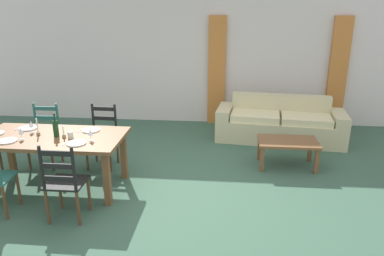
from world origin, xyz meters
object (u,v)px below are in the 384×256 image
Objects in this scene: dining_chair_far_left at (45,136)px; wine_bottle at (56,128)px; couch at (280,124)px; dining_table at (52,142)px; wine_glass_near_right at (90,132)px; dining_chair_far_right at (103,136)px; dining_chair_near_right at (64,182)px; wine_glass_far_left at (31,124)px; coffee_table at (288,144)px; coffee_cup_primary at (70,135)px; wine_glass_near_left at (21,131)px.

wine_bottle reaches higher than dining_chair_far_left.
wine_bottle is (0.56, -0.74, 0.39)m from dining_chair_far_left.
dining_table is at bearing -145.78° from couch.
wine_glass_near_right is at bearing -11.69° from wine_bottle.
dining_chair_far_left and dining_chair_far_right have the same top height.
dining_chair_far_right is 3.04× the size of wine_bottle.
dining_chair_near_right is 1.00× the size of dining_chair_far_right.
wine_glass_far_left is at bearing -149.59° from couch.
wine_glass_far_left is at bearing -165.82° from coffee_table.
coffee_cup_primary is (0.61, -0.17, -0.07)m from wine_glass_far_left.
wine_glass_near_left is 1.00× the size of wine_glass_far_left.
dining_chair_far_left is at bearing 123.09° from dining_chair_near_right.
wine_bottle is 3.36m from coffee_table.
couch is at bearing 46.79° from dining_chair_near_right.
wine_bottle reaches higher than wine_glass_far_left.
dining_chair_near_right is (0.48, -0.75, -0.19)m from dining_table.
coffee_table is at bearing 19.97° from coffee_cup_primary.
wine_glass_near_right is at bearing -79.02° from dining_chair_far_right.
coffee_table is at bearing 18.29° from wine_glass_near_left.
wine_glass_far_left is 1.79× the size of coffee_cup_primary.
wine_glass_near_left is at bearing -160.37° from wine_bottle.
dining_chair_far_left is 1.00× the size of dining_chair_far_right.
wine_glass_near_right is 0.18× the size of coffee_table.
dining_chair_far_left is at bearing 141.68° from wine_glass_near_right.
wine_glass_near_left is at bearing -87.76° from wine_glass_far_left.
couch is (3.59, 2.39, -0.57)m from wine_glass_near_left.
dining_table is at bearing 170.46° from wine_bottle.
coffee_cup_primary is 3.80m from couch.
dining_table is 11.80× the size of wine_glass_near_left.
dining_chair_far_left is 5.96× the size of wine_glass_near_right.
wine_glass_near_right is (0.18, -0.91, 0.38)m from dining_chair_far_right.
coffee_cup_primary is (-0.19, 0.69, 0.32)m from dining_chair_near_right.
dining_chair_far_left is at bearing -175.72° from dining_chair_far_right.
coffee_table is at bearing 4.64° from dining_chair_far_right.
dining_chair_far_right is (0.41, 0.79, -0.19)m from dining_table.
dining_chair_far_right is 10.67× the size of coffee_cup_primary.
coffee_cup_primary is at bearing -15.60° from wine_glass_far_left.
wine_glass_far_left is at bearing 165.42° from wine_glass_near_right.
couch reaches higher than dining_table.
dining_chair_far_left is 1.41m from wine_glass_near_right.
wine_glass_near_left is 0.18× the size of coffee_table.
dining_chair_far_right is 0.91m from coffee_cup_primary.
wine_glass_far_left is at bearing 132.86° from dining_chair_near_right.
wine_bottle is 3.95m from couch.
dining_chair_near_right is 5.96× the size of wine_glass_near_left.
wine_bottle is at bearing -144.89° from couch.
dining_chair_far_right is at bearing -153.28° from couch.
couch is 2.62× the size of coffee_table.
coffee_table is (2.83, 0.23, -0.12)m from dining_chair_far_right.
wine_glass_near_left is (-0.79, 0.59, 0.38)m from dining_chair_near_right.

